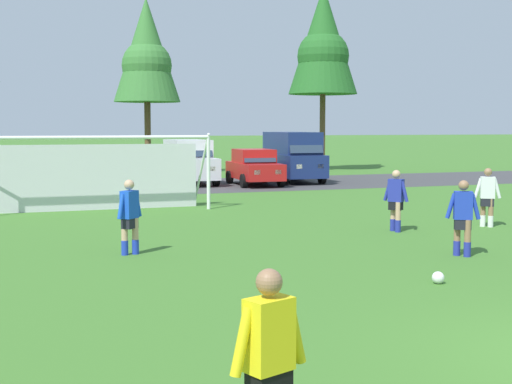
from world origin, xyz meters
The scene contains 16 objects.
ground_plane centered at (0.00, 15.00, 0.00)m, with size 400.00×400.00×0.00m, color #3D7028.
parking_lot_strip centered at (0.00, 26.34, 0.00)m, with size 52.00×8.40×0.01m, color #3D3D3F.
soccer_ball centered at (0.47, 4.37, 0.11)m, with size 0.22×0.22×0.22m.
soccer_goal centered at (-3.84, 17.62, 1.29)m, with size 7.44×2.01×2.57m.
referee centered at (-4.76, -0.91, 0.82)m, with size 0.74×0.36×1.64m.
player_striker_near centered at (-4.18, 9.10, 0.82)m, with size 0.64×0.52×1.64m.
player_midfield_center centered at (2.52, 6.50, 0.82)m, with size 0.65×0.49×1.64m.
player_defender_far centered at (5.91, 10.04, 0.82)m, with size 0.64×0.51×1.64m.
player_winger_left centered at (3.06, 10.13, 0.82)m, with size 0.46×0.68×1.64m.
parked_car_slot_far_left centered at (-4.89, 25.29, 0.88)m, with size 2.13×4.25×1.72m.
parked_car_slot_left centered at (-1.46, 26.10, 0.88)m, with size 2.14×4.25×1.72m.
parked_car_slot_center_left centered at (1.78, 27.18, 1.11)m, with size 2.14×4.60×2.16m.
parked_car_slot_center centered at (4.60, 25.56, 0.88)m, with size 2.22×4.30×1.72m.
parked_car_slot_center_right centered at (7.09, 26.78, 1.34)m, with size 2.39×4.90×2.52m.
tree_mid_left centered at (1.19, 34.22, 6.94)m, with size 3.78×3.78×10.09m.
tree_center_back centered at (12.62, 35.06, 8.03)m, with size 4.38×4.38×11.68m.
Camera 1 is at (-6.75, -6.12, 2.77)m, focal length 49.56 mm.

